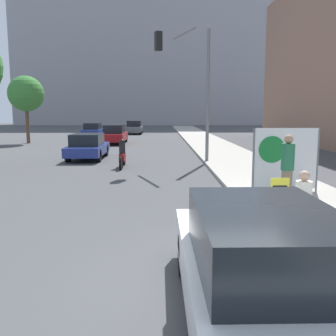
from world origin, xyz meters
TOP-DOWN VIEW (x-y plane):
  - ground_plane at (0.00, 0.00)m, footprint 160.00×160.00m
  - sidewalk_curb at (3.14, 15.00)m, footprint 3.42×90.00m
  - building_backdrop_far at (-2.00, 71.45)m, footprint 52.00×12.00m
  - seated_protester at (2.22, 2.51)m, footprint 0.92×0.77m
  - jogger_on_sidewalk at (2.61, 4.71)m, footprint 0.34×0.34m
  - protest_banner at (3.02, 6.14)m, footprint 2.00×0.06m
  - traffic_light_pole at (0.75, 13.23)m, footprint 2.66×2.43m
  - parked_car_curbside at (0.44, -0.83)m, footprint 1.78×4.55m
  - car_on_road_nearest at (-4.63, 15.25)m, footprint 1.77×4.15m
  - car_on_road_midblock at (-4.36, 25.11)m, footprint 1.73×4.64m
  - car_on_road_distant at (-7.47, 32.93)m, footprint 1.71×4.17m
  - car_on_road_far_lane at (-3.68, 38.27)m, footprint 1.80×4.42m
  - motorcycle_on_road at (-2.46, 12.14)m, footprint 0.28×2.11m
  - street_tree_midblock at (-11.41, 25.62)m, footprint 2.82×2.82m

SIDE VIEW (x-z plane):
  - ground_plane at x=0.00m, z-range 0.00..0.00m
  - sidewalk_curb at x=3.14m, z-range 0.00..0.13m
  - motorcycle_on_road at x=-2.46m, z-range -0.10..1.20m
  - car_on_road_nearest at x=-4.63m, z-range 0.00..1.37m
  - car_on_road_distant at x=-7.47m, z-range 0.00..1.43m
  - parked_car_curbside at x=0.44m, z-range 0.00..1.48m
  - car_on_road_midblock at x=-4.36m, z-range -0.01..1.51m
  - car_on_road_far_lane at x=-3.68m, z-range -0.01..1.52m
  - seated_protester at x=2.22m, z-range 0.18..1.38m
  - jogger_on_sidewalk at x=2.61m, z-range 0.16..1.97m
  - protest_banner at x=3.02m, z-range 0.19..2.11m
  - street_tree_midblock at x=-11.41m, z-range 1.25..6.61m
  - traffic_light_pole at x=0.75m, z-range 1.18..7.47m
  - building_backdrop_far at x=-2.00m, z-range 0.00..34.10m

